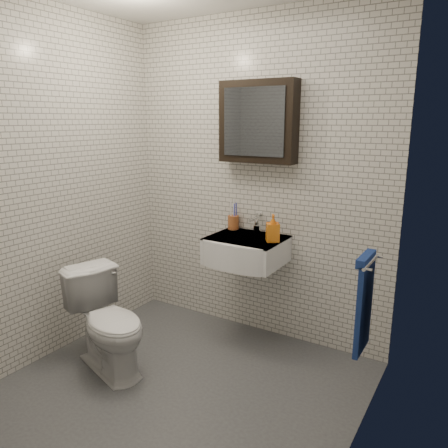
# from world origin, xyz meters

# --- Properties ---
(ground) EXTENTS (2.20, 2.00, 0.01)m
(ground) POSITION_xyz_m (0.00, 0.00, 0.01)
(ground) COLOR #47484E
(ground) RESTS_ON ground
(room_shell) EXTENTS (2.22, 2.02, 2.51)m
(room_shell) POSITION_xyz_m (0.00, 0.00, 1.47)
(room_shell) COLOR silver
(room_shell) RESTS_ON ground
(washbasin) EXTENTS (0.55, 0.50, 0.20)m
(washbasin) POSITION_xyz_m (0.05, 0.73, 0.76)
(washbasin) COLOR white
(washbasin) RESTS_ON room_shell
(faucet) EXTENTS (0.06, 0.20, 0.15)m
(faucet) POSITION_xyz_m (0.05, 0.93, 0.92)
(faucet) COLOR silver
(faucet) RESTS_ON washbasin
(mirror_cabinet) EXTENTS (0.60, 0.15, 0.60)m
(mirror_cabinet) POSITION_xyz_m (0.05, 0.93, 1.70)
(mirror_cabinet) COLOR black
(mirror_cabinet) RESTS_ON room_shell
(towel_rail) EXTENTS (0.09, 0.30, 0.58)m
(towel_rail) POSITION_xyz_m (1.04, 0.35, 0.72)
(towel_rail) COLOR silver
(towel_rail) RESTS_ON room_shell
(toothbrush_cup) EXTENTS (0.12, 0.12, 0.25)m
(toothbrush_cup) POSITION_xyz_m (-0.16, 0.94, 0.91)
(toothbrush_cup) COLOR #9E5327
(toothbrush_cup) RESTS_ON washbasin
(soap_bottle) EXTENTS (0.13, 0.13, 0.20)m
(soap_bottle) POSITION_xyz_m (0.27, 0.77, 0.95)
(soap_bottle) COLOR orange
(soap_bottle) RESTS_ON washbasin
(toilet) EXTENTS (0.78, 0.58, 0.70)m
(toilet) POSITION_xyz_m (-0.56, -0.08, 0.35)
(toilet) COLOR white
(toilet) RESTS_ON ground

